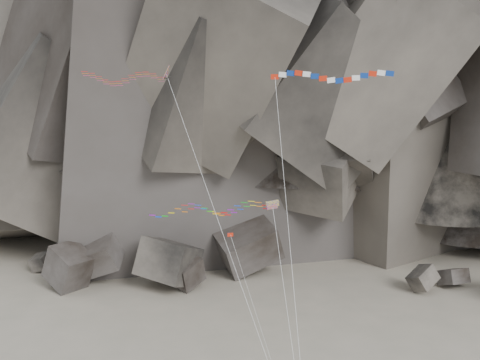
# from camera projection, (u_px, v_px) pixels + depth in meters

# --- Properties ---
(headland) EXTENTS (110.00, 70.00, 84.00)m
(headland) POSITION_uv_depth(u_px,v_px,m) (284.00, 21.00, 119.25)
(headland) COLOR #5D554C
(headland) RESTS_ON ground
(boulder_field) EXTENTS (78.91, 18.78, 9.89)m
(boulder_field) POSITION_uv_depth(u_px,v_px,m) (209.00, 269.00, 90.67)
(boulder_field) COLOR #47423F
(boulder_field) RESTS_ON ground
(delta_kite) EXTENTS (21.90, 15.86, 30.84)m
(delta_kite) POSITION_uv_depth(u_px,v_px,m) (120.00, 77.00, 55.56)
(delta_kite) COLOR red
(delta_kite) RESTS_ON ground
(banner_kite) EXTENTS (10.94, 16.02, 30.28)m
(banner_kite) POSITION_uv_depth(u_px,v_px,m) (331.00, 78.00, 53.83)
(banner_kite) COLOR red
(banner_kite) RESTS_ON ground
(parafoil_kite) EXTENTS (15.90, 14.46, 18.61)m
(parafoil_kite) POSITION_uv_depth(u_px,v_px,m) (206.00, 209.00, 56.18)
(parafoil_kite) COLOR yellow
(parafoil_kite) RESTS_ON ground
(pennant_kite) EXTENTS (8.06, 15.73, 14.81)m
(pennant_kite) POSITION_uv_depth(u_px,v_px,m) (244.00, 278.00, 55.06)
(pennant_kite) COLOR red
(pennant_kite) RESTS_ON ground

